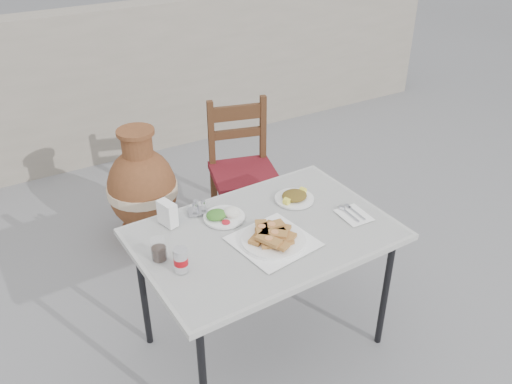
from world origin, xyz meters
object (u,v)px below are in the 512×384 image
chair (243,170)px  salad_rice_plate (224,215)px  cola_glass (159,251)px  soda_can (181,260)px  napkin_holder (168,213)px  pide_plate (273,236)px  terracotta_urn (143,190)px  condiment_caddy (198,209)px  cafe_table (265,240)px  salad_chopped_plate (294,197)px

chair → salad_rice_plate: bearing=-109.4°
chair → cola_glass: bearing=-120.1°
soda_can → napkin_holder: bearing=76.6°
pide_plate → terracotta_urn: bearing=98.0°
napkin_holder → condiment_caddy: bearing=-8.8°
cafe_table → soda_can: size_ratio=11.02×
cafe_table → condiment_caddy: size_ratio=11.02×
pide_plate → napkin_holder: size_ratio=3.16×
soda_can → chair: 1.32m
salad_chopped_plate → napkin_holder: napkin_holder is taller
salad_rice_plate → cola_glass: 0.39m
soda_can → chair: size_ratio=0.12×
cola_glass → napkin_holder: (0.13, 0.22, 0.02)m
salad_rice_plate → terracotta_urn: bearing=94.3°
napkin_holder → cola_glass: bearing=-135.9°
salad_chopped_plate → napkin_holder: (-0.61, 0.11, 0.04)m
condiment_caddy → pide_plate: bearing=-63.5°
cafe_table → soda_can: 0.45m
soda_can → condiment_caddy: 0.43m
pide_plate → chair: bearing=68.2°
cola_glass → chair: 1.27m
napkin_holder → terracotta_urn: (0.17, 0.91, -0.39)m
cafe_table → napkin_holder: (-0.35, 0.27, 0.11)m
chair → soda_can: bearing=-114.9°
cafe_table → cola_glass: bearing=174.3°
salad_rice_plate → cola_glass: size_ratio=2.01×
terracotta_urn → cafe_table: bearing=-80.9°
pide_plate → napkin_holder: napkin_holder is taller
pide_plate → terracotta_urn: (-0.18, 1.26, -0.37)m
cafe_table → napkin_holder: size_ratio=10.16×
salad_rice_plate → terracotta_urn: size_ratio=0.25×
condiment_caddy → chair: (0.59, 0.64, -0.26)m
chair → terracotta_urn: chair is taller
soda_can → condiment_caddy: soda_can is taller
napkin_holder → chair: (0.75, 0.66, -0.29)m
salad_rice_plate → chair: chair is taller
soda_can → cafe_table: bearing=8.8°
pide_plate → terracotta_urn: terracotta_urn is taller
pide_plate → soda_can: size_ratio=3.43×
chair → pide_plate: bearing=-96.8°
cafe_table → terracotta_urn: size_ratio=1.52×
salad_chopped_plate → soda_can: soda_can is taller
pide_plate → cola_glass: size_ratio=3.76×
salad_chopped_plate → condiment_caddy: (-0.46, 0.13, 0.01)m
pide_plate → condiment_caddy: bearing=116.5°
salad_chopped_plate → napkin_holder: size_ratio=1.68×
pide_plate → napkin_holder: 0.50m
chair → terracotta_urn: bearing=171.6°
napkin_holder → chair: chair is taller
cola_glass → salad_chopped_plate: bearing=8.2°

